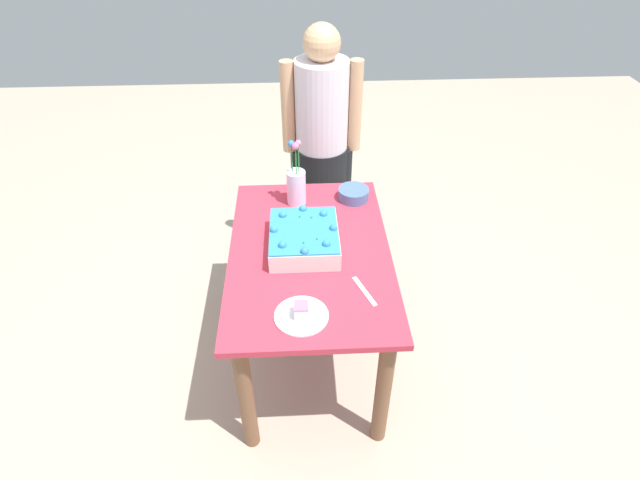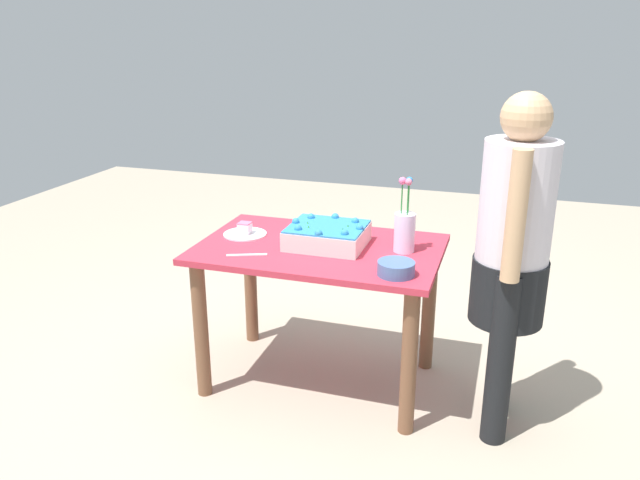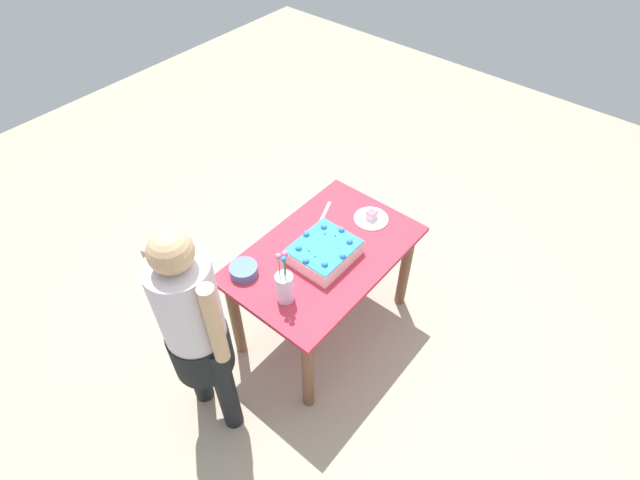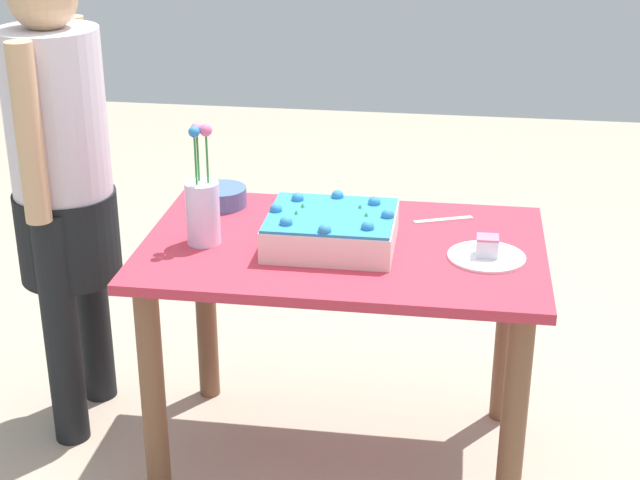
{
  "view_description": "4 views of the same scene",
  "coord_description": "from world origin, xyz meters",
  "px_view_note": "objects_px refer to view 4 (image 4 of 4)",
  "views": [
    {
      "loc": [
        1.76,
        -0.04,
        2.18
      ],
      "look_at": [
        0.06,
        0.04,
        0.84
      ],
      "focal_mm": 28.0,
      "sensor_mm": 36.0,
      "label": 1
    },
    {
      "loc": [
        -0.85,
        2.66,
        1.74
      ],
      "look_at": [
        -0.02,
        0.05,
        0.78
      ],
      "focal_mm": 35.0,
      "sensor_mm": 36.0,
      "label": 2
    },
    {
      "loc": [
        -1.55,
        -1.25,
        2.89
      ],
      "look_at": [
        -0.0,
        0.03,
        0.81
      ],
      "focal_mm": 28.0,
      "sensor_mm": 36.0,
      "label": 3
    },
    {
      "loc": [
        0.31,
        -2.57,
        1.84
      ],
      "look_at": [
        -0.06,
        -0.03,
        0.75
      ],
      "focal_mm": 55.0,
      "sensor_mm": 36.0,
      "label": 4
    }
  ],
  "objects_px": {
    "sheet_cake": "(331,229)",
    "serving_plate_with_slice": "(487,253)",
    "flower_vase": "(203,208)",
    "cake_knife": "(443,220)",
    "fruit_bowl": "(221,197)",
    "person_standing": "(62,176)"
  },
  "relations": [
    {
      "from": "sheet_cake",
      "to": "serving_plate_with_slice",
      "type": "xyz_separation_m",
      "value": [
        0.44,
        -0.02,
        -0.04
      ]
    },
    {
      "from": "sheet_cake",
      "to": "flower_vase",
      "type": "relative_size",
      "value": 1.02
    },
    {
      "from": "sheet_cake",
      "to": "cake_knife",
      "type": "height_order",
      "value": "sheet_cake"
    },
    {
      "from": "serving_plate_with_slice",
      "to": "flower_vase",
      "type": "xyz_separation_m",
      "value": [
        -0.8,
        -0.01,
        0.09
      ]
    },
    {
      "from": "flower_vase",
      "to": "cake_knife",
      "type": "bearing_deg",
      "value": 21.95
    },
    {
      "from": "serving_plate_with_slice",
      "to": "flower_vase",
      "type": "bearing_deg",
      "value": -179.5
    },
    {
      "from": "sheet_cake",
      "to": "fruit_bowl",
      "type": "bearing_deg",
      "value": 145.22
    },
    {
      "from": "cake_knife",
      "to": "person_standing",
      "type": "height_order",
      "value": "person_standing"
    },
    {
      "from": "fruit_bowl",
      "to": "sheet_cake",
      "type": "bearing_deg",
      "value": -34.78
    },
    {
      "from": "fruit_bowl",
      "to": "person_standing",
      "type": "distance_m",
      "value": 0.49
    },
    {
      "from": "cake_knife",
      "to": "person_standing",
      "type": "xyz_separation_m",
      "value": [
        -1.15,
        -0.12,
        0.12
      ]
    },
    {
      "from": "cake_knife",
      "to": "flower_vase",
      "type": "xyz_separation_m",
      "value": [
        -0.68,
        -0.27,
        0.1
      ]
    },
    {
      "from": "person_standing",
      "to": "serving_plate_with_slice",
      "type": "bearing_deg",
      "value": -6.55
    },
    {
      "from": "fruit_bowl",
      "to": "person_standing",
      "type": "bearing_deg",
      "value": -162.63
    },
    {
      "from": "serving_plate_with_slice",
      "to": "cake_knife",
      "type": "relative_size",
      "value": 1.16
    },
    {
      "from": "person_standing",
      "to": "flower_vase",
      "type": "bearing_deg",
      "value": -17.83
    },
    {
      "from": "serving_plate_with_slice",
      "to": "person_standing",
      "type": "distance_m",
      "value": 1.3
    },
    {
      "from": "sheet_cake",
      "to": "cake_knife",
      "type": "relative_size",
      "value": 1.94
    },
    {
      "from": "flower_vase",
      "to": "serving_plate_with_slice",
      "type": "bearing_deg",
      "value": 0.5
    },
    {
      "from": "fruit_bowl",
      "to": "serving_plate_with_slice",
      "type": "bearing_deg",
      "value": -19.4
    },
    {
      "from": "serving_plate_with_slice",
      "to": "cake_knife",
      "type": "height_order",
      "value": "serving_plate_with_slice"
    },
    {
      "from": "serving_plate_with_slice",
      "to": "fruit_bowl",
      "type": "height_order",
      "value": "serving_plate_with_slice"
    }
  ]
}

